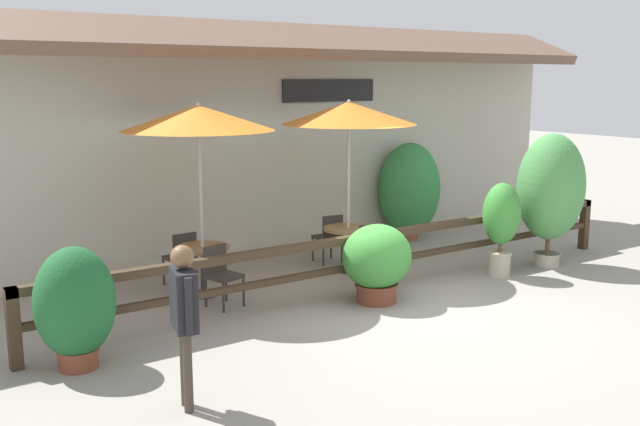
% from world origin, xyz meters
% --- Properties ---
extents(ground_plane, '(60.00, 60.00, 0.00)m').
position_xyz_m(ground_plane, '(0.00, 0.00, 0.00)').
color(ground_plane, gray).
extents(building_facade, '(14.28, 1.49, 4.23)m').
position_xyz_m(building_facade, '(0.00, 4.10, 2.16)').
color(building_facade, '#BCB7A8').
rests_on(building_facade, ground).
extents(patio_railing, '(10.40, 0.14, 0.95)m').
position_xyz_m(patio_railing, '(0.00, 1.05, 0.70)').
color(patio_railing, '#3D2D1E').
rests_on(patio_railing, ground).
extents(patio_umbrella_near, '(2.23, 2.23, 2.88)m').
position_xyz_m(patio_umbrella_near, '(-2.19, 2.42, 2.66)').
color(patio_umbrella_near, '#B7B2A8').
rests_on(patio_umbrella_near, ground).
extents(dining_table_near, '(0.83, 0.83, 0.75)m').
position_xyz_m(dining_table_near, '(-2.19, 2.42, 0.60)').
color(dining_table_near, olive).
rests_on(dining_table_near, ground).
extents(chair_near_streetside, '(0.51, 0.51, 0.88)m').
position_xyz_m(chair_near_streetside, '(-2.19, 1.81, 0.50)').
color(chair_near_streetside, '#332D28').
rests_on(chair_near_streetside, ground).
extents(chair_near_wallside, '(0.45, 0.45, 0.88)m').
position_xyz_m(chair_near_wallside, '(-2.26, 3.04, 0.50)').
color(chair_near_wallside, '#332D28').
rests_on(chair_near_wallside, ground).
extents(patio_umbrella_middle, '(2.23, 2.23, 2.88)m').
position_xyz_m(patio_umbrella_middle, '(0.44, 2.32, 2.66)').
color(patio_umbrella_middle, '#B7B2A8').
rests_on(patio_umbrella_middle, ground).
extents(dining_table_middle, '(0.83, 0.83, 0.75)m').
position_xyz_m(dining_table_middle, '(0.44, 2.32, 0.60)').
color(dining_table_middle, olive).
rests_on(dining_table_middle, ground).
extents(chair_middle_streetside, '(0.50, 0.50, 0.88)m').
position_xyz_m(chair_middle_streetside, '(0.51, 1.70, 0.50)').
color(chair_middle_streetside, '#332D28').
rests_on(chair_middle_streetside, ground).
extents(chair_middle_wallside, '(0.45, 0.45, 0.88)m').
position_xyz_m(chair_middle_wallside, '(0.49, 2.93, 0.50)').
color(chair_middle_wallside, '#332D28').
rests_on(chair_middle_wallside, ground).
extents(potted_plant_tall_tropical, '(0.66, 0.59, 1.56)m').
position_xyz_m(potted_plant_tall_tropical, '(2.33, 0.65, 0.94)').
color(potted_plant_tall_tropical, '#B7AD99').
rests_on(potted_plant_tall_tropical, ground).
extents(potted_plant_corner_fern, '(0.90, 0.81, 1.41)m').
position_xyz_m(potted_plant_corner_fern, '(-4.54, 0.69, 0.74)').
color(potted_plant_corner_fern, brown).
rests_on(potted_plant_corner_fern, ground).
extents(potted_plant_small_flowering, '(1.22, 1.09, 2.31)m').
position_xyz_m(potted_plant_small_flowering, '(3.50, 0.61, 1.37)').
color(potted_plant_small_flowering, '#B7AD99').
rests_on(potted_plant_small_flowering, ground).
extents(potted_plant_broad_leaf, '(1.05, 0.94, 1.16)m').
position_xyz_m(potted_plant_broad_leaf, '(-0.23, 0.70, 0.63)').
color(potted_plant_broad_leaf, brown).
rests_on(potted_plant_broad_leaf, ground).
extents(potted_plant_entrance_palm, '(1.29, 1.16, 1.97)m').
position_xyz_m(potted_plant_entrance_palm, '(2.89, 3.55, 1.02)').
color(potted_plant_entrance_palm, '#9E4C33').
rests_on(potted_plant_entrance_palm, ground).
extents(pedestrian, '(0.30, 0.57, 1.66)m').
position_xyz_m(pedestrian, '(-3.94, -0.93, 1.07)').
color(pedestrian, '#42382D').
rests_on(pedestrian, ground).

